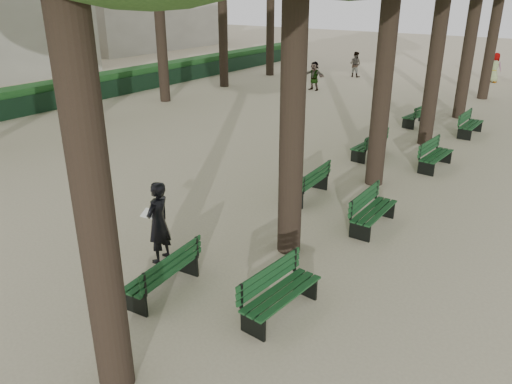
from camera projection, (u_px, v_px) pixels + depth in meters
The scene contains 16 objects.
ground at pixel (145, 289), 9.83m from camera, with size 120.00×120.00×0.00m, color #B6AB8A.
bench_left_0 at pixel (163, 280), 9.65m from camera, with size 0.72×1.84×0.92m.
bench_left_1 at pixel (307, 188), 14.02m from camera, with size 0.65×1.82×0.92m.
bench_left_2 at pixel (369, 149), 17.38m from camera, with size 0.69×1.83×0.92m.
bench_left_3 at pixel (417, 119), 21.36m from camera, with size 0.80×1.86×0.92m.
bench_right_0 at pixel (281, 302), 8.98m from camera, with size 0.73×1.84×0.92m.
bench_right_1 at pixel (373, 217), 12.26m from camera, with size 0.57×1.80×0.92m.
bench_right_2 at pixel (435, 160), 16.27m from camera, with size 0.70×1.84×0.92m.
bench_right_3 at pixel (470, 129), 19.91m from camera, with size 0.64×1.82×0.92m.
man_with_map at pixel (158, 222), 10.55m from camera, with size 0.66×0.77×1.82m.
pedestrian_d at pixel (494, 68), 30.75m from camera, with size 0.87×0.36×1.79m, color #262628.
pedestrian_e at pixel (314, 76), 28.48m from camera, with size 1.49×0.32×1.61m, color #262628.
pedestrian_a at pixel (355, 64), 32.64m from camera, with size 0.79×0.32×1.62m, color #262628.
fence at pixel (96, 92), 25.89m from camera, with size 0.08×42.00×0.90m, color black.
hedge at pixel (87, 88), 26.20m from camera, with size 1.20×42.00×1.20m, color #18471C.
building_far at pixel (129, 9), 48.62m from camera, with size 12.00×16.00×7.00m, color #B7B2A3.
Camera 1 is at (6.53, -5.64, 5.53)m, focal length 35.00 mm.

